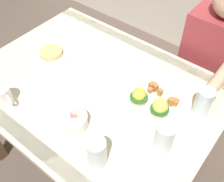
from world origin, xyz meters
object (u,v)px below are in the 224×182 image
Objects in this scene: eggs_benedict_plate at (151,103)px; side_plate at (51,54)px; water_glass_near at (97,154)px; diner_person at (209,65)px; coffee_mug at (3,96)px; fruit_bowl at (74,119)px; water_glass_far at (203,103)px; fork at (100,53)px; water_glass_extra at (164,139)px; dining_table at (95,100)px.

side_plate is (-0.62, -0.03, -0.01)m from eggs_benedict_plate.
diner_person is at bearing 84.92° from water_glass_near.
water_glass_near is at bearing 4.32° from coffee_mug.
diner_person is at bearing 40.01° from side_plate.
eggs_benedict_plate reaches higher than fruit_bowl.
diner_person is (-0.12, 0.43, -0.15)m from water_glass_far.
fork is at bearing -141.53° from diner_person.
eggs_benedict_plate is 0.35m from fruit_bowl.
water_glass_extra is at bearing -83.05° from diner_person.
side_plate is at bearing 151.87° from water_glass_near.
eggs_benedict_plate is (0.29, 0.06, 0.13)m from dining_table.
eggs_benedict_plate reaches higher than dining_table.
fruit_bowl is 1.08× the size of coffee_mug.
side_plate is at bearing 175.20° from dining_table.
dining_table is 0.44m from coffee_mug.
water_glass_near is at bearing -113.40° from water_glass_far.
dining_table is at bearing 53.58° from coffee_mug.
water_glass_extra reaches higher than eggs_benedict_plate.
diner_person reaches higher than coffee_mug.
fruit_bowl is 0.87× the size of water_glass_far.
coffee_mug is 0.84× the size of water_glass_near.
diner_person reaches higher than fork.
diner_person is (0.49, 0.39, -0.09)m from fork.
water_glass_far is at bearing 35.06° from coffee_mug.
dining_table is 9.08× the size of water_glass_near.
water_glass_near is at bearing -50.55° from fork.
fork is at bearing 129.45° from water_glass_near.
coffee_mug is 1.12m from diner_person.
water_glass_near is 0.69m from side_plate.
fork is 0.14× the size of diner_person.
water_glass_far is 1.00× the size of water_glass_extra.
water_glass_extra is at bearing 51.94° from water_glass_near.
water_glass_extra is (0.15, -0.15, 0.04)m from eggs_benedict_plate.
side_plate is (-0.08, 0.36, -0.04)m from coffee_mug.
eggs_benedict_plate is 0.45m from fork.
coffee_mug is at bearing -161.12° from fruit_bowl.
dining_table is 0.43m from water_glass_near.
diner_person is (-0.08, 0.69, -0.15)m from water_glass_extra.
water_glass_extra is (0.68, 0.25, 0.01)m from coffee_mug.
coffee_mug is (-0.53, -0.40, 0.03)m from eggs_benedict_plate.
water_glass_far is (0.39, 0.39, 0.03)m from fruit_bowl.
water_glass_extra reaches higher than dining_table.
coffee_mug is 0.81× the size of water_glass_far.
coffee_mug reaches higher than side_plate.
eggs_benedict_plate is 0.36m from water_glass_near.
side_plate reaches higher than dining_table.
fork is 1.13× the size of water_glass_far.
eggs_benedict_plate is at bearing 36.53° from coffee_mug.
coffee_mug reaches higher than eggs_benedict_plate.
water_glass_near reaches higher than fork.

